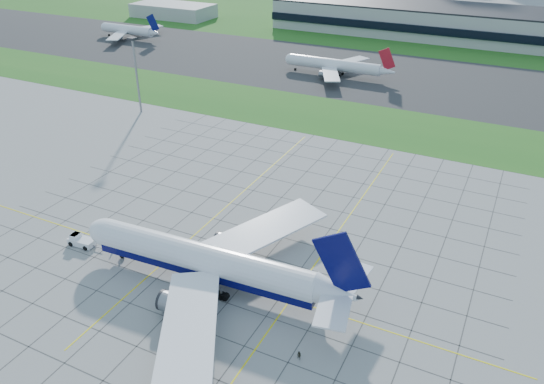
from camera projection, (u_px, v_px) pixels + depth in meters
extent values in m
plane|color=gray|center=(213.00, 268.00, 106.65)|extent=(1400.00, 1400.00, 0.00)
cube|color=#225E1B|center=(356.00, 121.00, 177.19)|extent=(700.00, 35.00, 0.04)
cube|color=#383838|center=(398.00, 78.00, 220.30)|extent=(700.00, 75.00, 0.04)
cube|color=#225E1B|center=(447.00, 27.00, 306.52)|extent=(700.00, 145.00, 0.04)
cube|color=#474744|center=(72.00, 194.00, 133.15)|extent=(0.18, 130.00, 0.02)
cube|color=#474744|center=(96.00, 201.00, 130.04)|extent=(0.18, 130.00, 0.02)
cube|color=#474744|center=(122.00, 209.00, 126.93)|extent=(0.18, 130.00, 0.02)
cube|color=#474744|center=(149.00, 216.00, 123.81)|extent=(0.18, 130.00, 0.02)
cube|color=#474744|center=(177.00, 225.00, 120.70)|extent=(0.18, 130.00, 0.02)
cube|color=#474744|center=(206.00, 233.00, 117.59)|extent=(0.18, 130.00, 0.02)
cube|color=#474744|center=(238.00, 242.00, 114.48)|extent=(0.18, 130.00, 0.02)
cube|color=#474744|center=(271.00, 252.00, 111.37)|extent=(0.18, 130.00, 0.02)
cube|color=#474744|center=(306.00, 262.00, 108.26)|extent=(0.18, 130.00, 0.02)
cube|color=#474744|center=(343.00, 273.00, 105.15)|extent=(0.18, 130.00, 0.02)
cube|color=#474744|center=(382.00, 284.00, 102.04)|extent=(0.18, 130.00, 0.02)
cube|color=#474744|center=(424.00, 296.00, 98.93)|extent=(0.18, 130.00, 0.02)
cube|color=#474744|center=(469.00, 309.00, 95.81)|extent=(0.18, 130.00, 0.02)
cube|color=#474744|center=(103.00, 381.00, 81.56)|extent=(110.00, 0.18, 0.02)
cube|color=#474744|center=(136.00, 346.00, 87.83)|extent=(110.00, 0.18, 0.02)
cube|color=#474744|center=(165.00, 317.00, 94.10)|extent=(110.00, 0.18, 0.02)
cube|color=#474744|center=(191.00, 290.00, 100.37)|extent=(110.00, 0.18, 0.02)
cube|color=#474744|center=(213.00, 267.00, 106.64)|extent=(110.00, 0.18, 0.02)
cube|color=#474744|center=(233.00, 247.00, 112.91)|extent=(110.00, 0.18, 0.02)
cube|color=#474744|center=(251.00, 229.00, 119.18)|extent=(110.00, 0.18, 0.02)
cube|color=#474744|center=(267.00, 212.00, 125.46)|extent=(110.00, 0.18, 0.02)
cube|color=#474744|center=(282.00, 197.00, 131.73)|extent=(110.00, 0.18, 0.02)
cube|color=#474744|center=(295.00, 184.00, 138.00)|extent=(110.00, 0.18, 0.02)
cube|color=#474744|center=(307.00, 171.00, 144.27)|extent=(110.00, 0.18, 0.02)
cube|color=#474744|center=(318.00, 160.00, 150.54)|extent=(110.00, 0.18, 0.02)
cube|color=#474744|center=(328.00, 150.00, 156.81)|extent=(110.00, 0.18, 0.02)
cube|color=yellow|center=(208.00, 273.00, 105.07)|extent=(120.00, 0.25, 0.03)
cube|color=yellow|center=(222.00, 210.00, 126.21)|extent=(0.25, 100.00, 0.03)
cube|color=yellow|center=(332.00, 240.00, 115.32)|extent=(0.25, 100.00, 0.03)
cube|color=#B7B7B2|center=(521.00, 29.00, 267.75)|extent=(260.00, 42.00, 15.00)
cube|color=black|center=(518.00, 39.00, 251.14)|extent=(260.00, 1.00, 4.00)
cube|color=black|center=(525.00, 13.00, 263.93)|extent=(260.00, 42.00, 0.80)
cube|color=#B7B7B2|center=(173.00, 11.00, 331.55)|extent=(50.00, 25.00, 8.00)
cylinder|color=gray|center=(137.00, 77.00, 178.77)|extent=(0.70, 0.70, 25.00)
cube|color=black|center=(132.00, 39.00, 172.62)|extent=(2.50, 2.50, 0.80)
cylinder|color=white|center=(205.00, 259.00, 99.99)|extent=(45.05, 8.22, 5.84)
cube|color=#070746|center=(206.00, 267.00, 100.88)|extent=(45.03, 7.83, 1.56)
ellipsoid|color=white|center=(109.00, 233.00, 107.75)|extent=(9.65, 6.33, 5.84)
cube|color=black|center=(100.00, 229.00, 108.26)|extent=(2.31, 3.23, 0.58)
cone|color=white|center=(336.00, 293.00, 90.90)|extent=(8.08, 5.96, 5.55)
cube|color=#070746|center=(342.00, 263.00, 87.57)|extent=(10.63, 1.05, 12.43)
cube|color=white|center=(267.00, 229.00, 110.95)|extent=(18.72, 28.53, 0.94)
cube|color=white|center=(189.00, 325.00, 85.91)|extent=(20.91, 28.10, 0.94)
cylinder|color=slate|center=(231.00, 244.00, 109.62)|extent=(6.52, 4.03, 3.70)
cylinder|color=slate|center=(177.00, 304.00, 93.18)|extent=(6.52, 4.03, 3.70)
cylinder|color=gray|center=(122.00, 253.00, 108.93)|extent=(0.37, 0.37, 2.53)
cylinder|color=black|center=(122.00, 256.00, 109.29)|extent=(1.10, 0.54, 1.07)
cylinder|color=black|center=(236.00, 276.00, 103.13)|extent=(1.33, 1.23, 1.27)
cylinder|color=black|center=(221.00, 296.00, 98.13)|extent=(1.33, 1.23, 1.27)
cube|color=white|center=(82.00, 242.00, 113.20)|extent=(6.01, 3.05, 1.37)
cube|color=white|center=(75.00, 236.00, 113.27)|extent=(1.87, 2.24, 1.08)
cube|color=black|center=(75.00, 235.00, 113.18)|extent=(1.67, 2.04, 0.68)
cube|color=gray|center=(98.00, 247.00, 111.89)|extent=(2.94, 0.33, 0.18)
cylinder|color=black|center=(79.00, 238.00, 115.07)|extent=(1.10, 0.55, 1.08)
cylinder|color=black|center=(71.00, 244.00, 113.03)|extent=(1.10, 0.55, 1.08)
cylinder|color=black|center=(94.00, 242.00, 113.71)|extent=(1.10, 0.55, 1.08)
cylinder|color=black|center=(86.00, 248.00, 111.67)|extent=(1.10, 0.55, 1.08)
imported|color=black|center=(114.00, 245.00, 112.04)|extent=(0.59, 0.77, 1.88)
imported|color=#29271B|center=(299.00, 356.00, 84.99)|extent=(0.95, 0.84, 1.63)
cylinder|color=white|center=(128.00, 30.00, 280.32)|extent=(30.64, 4.80, 4.80)
cube|color=#080E57|center=(153.00, 23.00, 271.28)|extent=(7.46, 0.40, 9.15)
cube|color=white|center=(144.00, 28.00, 288.50)|extent=(13.89, 20.66, 0.40)
cube|color=white|center=(117.00, 36.00, 271.26)|extent=(13.89, 20.66, 0.40)
cylinder|color=black|center=(135.00, 37.00, 282.99)|extent=(1.00, 1.00, 1.00)
cylinder|color=black|center=(130.00, 39.00, 279.54)|extent=(1.00, 1.00, 1.00)
cylinder|color=white|center=(334.00, 65.00, 221.09)|extent=(39.64, 4.80, 4.80)
cube|color=red|center=(387.00, 59.00, 210.10)|extent=(7.46, 0.40, 9.15)
cube|color=white|center=(349.00, 61.00, 229.03)|extent=(13.89, 20.66, 0.40)
cube|color=white|center=(331.00, 74.00, 211.78)|extent=(13.89, 20.66, 0.40)
cylinder|color=black|center=(343.00, 74.00, 223.46)|extent=(1.00, 1.00, 1.00)
cylinder|color=black|center=(339.00, 76.00, 220.01)|extent=(1.00, 1.00, 1.00)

